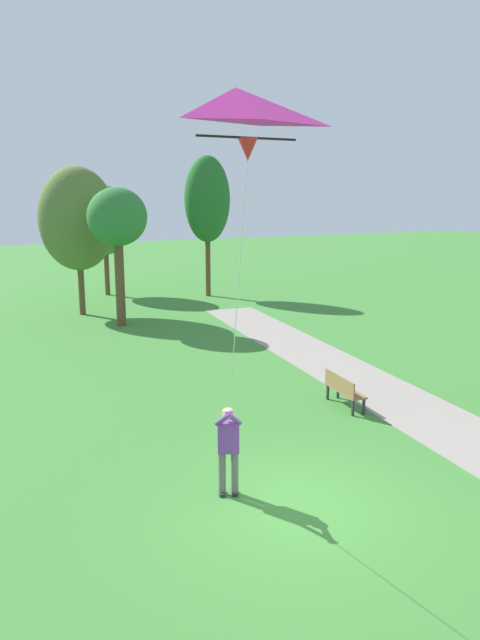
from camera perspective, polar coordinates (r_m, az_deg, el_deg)
ground_plane at (r=11.62m, az=5.35°, el=-17.15°), size 120.00×120.00×0.00m
walkway_path at (r=15.97m, az=18.56°, el=-9.34°), size 4.42×32.09×0.02m
person_kite_flyer at (r=11.54m, az=-1.11°, el=-11.51°), size 0.49×0.63×1.83m
flying_kite at (r=6.36m, az=-0.19°, el=17.35°), size 2.04×3.96×4.82m
park_bench_far_walkway at (r=16.43m, az=9.69°, el=-6.39°), size 0.53×1.52×0.88m
tree_lakeside_near at (r=25.95m, az=-11.48°, el=9.26°), size 2.50×2.21×5.83m
tree_treeline_right at (r=34.12m, az=-12.65°, el=9.15°), size 2.88×3.20×6.01m
tree_behind_path at (r=33.01m, az=-3.10°, el=11.23°), size 2.50×2.07×7.53m
tree_horizon_far at (r=28.79m, az=-15.05°, el=9.17°), size 3.50×2.82×6.78m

